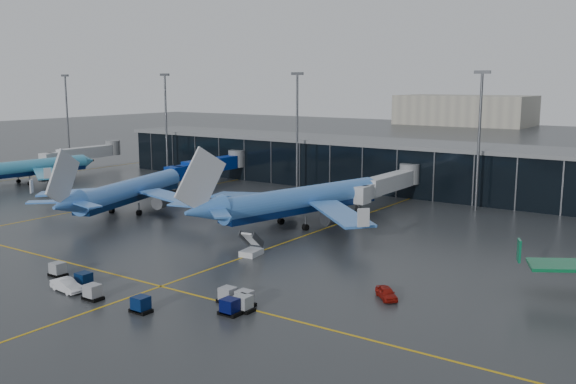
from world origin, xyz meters
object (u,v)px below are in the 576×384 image
Objects in this scene: baggage_carts at (162,294)px; service_van_red at (386,293)px; mobile_airstair at (251,250)px; airliner_klm_near at (303,185)px; airliner_klm_west at (30,158)px; airliner_arkefly at (130,178)px; service_van_white at (66,285)px.

service_van_red is at bearing 36.22° from baggage_carts.
airliner_klm_near is at bearing 95.83° from mobile_airstair.
airliner_klm_west is 1.33× the size of baggage_carts.
airliner_klm_west is 46.29m from airliner_arkefly.
airliner_klm_near reaches higher than service_van_red.
airliner_klm_near is 21.11m from mobile_airstair.
airliner_klm_near reaches higher than mobile_airstair.
airliner_klm_near is 9.68× the size of service_van_white.
airliner_klm_west is at bearing 154.64° from baggage_carts.
airliner_arkefly is 10.44× the size of service_van_red.
airliner_klm_near reaches higher than service_van_white.
airliner_arkefly reaches higher than baggage_carts.
airliner_klm_west is at bearing -166.76° from airliner_klm_near.
mobile_airstair is (81.59, -20.21, -5.06)m from airliner_klm_west.
baggage_carts is (84.94, -40.26, -5.07)m from airliner_klm_west.
mobile_airstair is (4.68, -19.68, -6.03)m from airliner_klm_near.
airliner_arkefly is at bearing -150.44° from airliner_klm_near.
airliner_klm_west is 86.33m from service_van_white.
baggage_carts is 24.61m from service_van_red.
mobile_airstair is at bearing -62.97° from airliner_klm_near.
mobile_airstair reaches higher than service_van_red.
baggage_carts is at bearing -88.07° from mobile_airstair.
airliner_arkefly reaches higher than airliner_klm_west.
mobile_airstair is at bearing 99.49° from baggage_carts.
service_van_white is (-11.04, -4.08, -0.01)m from baggage_carts.
mobile_airstair reaches higher than baggage_carts.
mobile_airstair is 0.87× the size of service_van_red.
service_van_red is at bearing -20.92° from mobile_airstair.
baggage_carts is 11.77m from service_van_white.
airliner_arkefly is 38.24m from mobile_airstair.
baggage_carts is at bearing -54.38° from airliner_arkefly.
service_van_white is at bearing -26.36° from airliner_klm_west.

